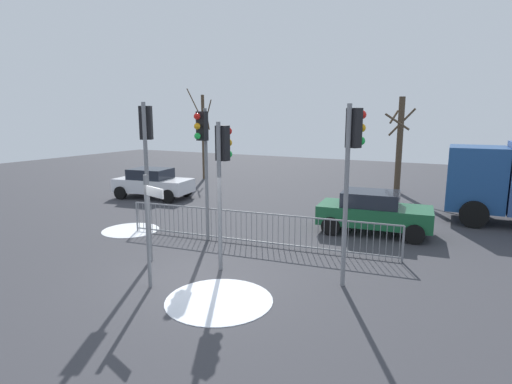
{
  "coord_description": "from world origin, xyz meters",
  "views": [
    {
      "loc": [
        5.83,
        -8.0,
        4.06
      ],
      "look_at": [
        0.27,
        2.67,
        1.82
      ],
      "focal_mm": 28.78,
      "sensor_mm": 36.0,
      "label": 1
    }
  ],
  "objects_px": {
    "bare_tree_centre": "(399,143)",
    "traffic_light_mid_right": "(352,155)",
    "bare_tree_left": "(203,135)",
    "traffic_light_rear_left": "(203,145)",
    "traffic_light_rear_right": "(223,162)",
    "car_white_far": "(153,183)",
    "car_green_near": "(373,211)",
    "direction_sign_post": "(149,226)",
    "traffic_light_foreground_right": "(147,146)"
  },
  "relations": [
    {
      "from": "traffic_light_mid_right",
      "to": "traffic_light_rear_left",
      "type": "distance_m",
      "value": 5.25
    },
    {
      "from": "traffic_light_mid_right",
      "to": "bare_tree_left",
      "type": "height_order",
      "value": "bare_tree_left"
    },
    {
      "from": "traffic_light_mid_right",
      "to": "car_green_near",
      "type": "relative_size",
      "value": 1.09
    },
    {
      "from": "traffic_light_mid_right",
      "to": "car_green_near",
      "type": "height_order",
      "value": "traffic_light_mid_right"
    },
    {
      "from": "bare_tree_centre",
      "to": "traffic_light_rear_left",
      "type": "bearing_deg",
      "value": -109.09
    },
    {
      "from": "traffic_light_foreground_right",
      "to": "car_green_near",
      "type": "distance_m",
      "value": 7.98
    },
    {
      "from": "car_white_far",
      "to": "bare_tree_left",
      "type": "relative_size",
      "value": 0.69
    },
    {
      "from": "traffic_light_mid_right",
      "to": "car_green_near",
      "type": "bearing_deg",
      "value": 124.02
    },
    {
      "from": "car_green_near",
      "to": "car_white_far",
      "type": "xyz_separation_m",
      "value": [
        -11.1,
        1.27,
        0.0
      ]
    },
    {
      "from": "traffic_light_rear_left",
      "to": "direction_sign_post",
      "type": "distance_m",
      "value": 4.16
    },
    {
      "from": "traffic_light_mid_right",
      "to": "traffic_light_rear_right",
      "type": "bearing_deg",
      "value": -142.86
    },
    {
      "from": "traffic_light_foreground_right",
      "to": "car_green_near",
      "type": "xyz_separation_m",
      "value": [
        5.03,
        5.68,
        -2.47
      ]
    },
    {
      "from": "traffic_light_rear_right",
      "to": "car_white_far",
      "type": "relative_size",
      "value": 0.98
    },
    {
      "from": "traffic_light_rear_right",
      "to": "direction_sign_post",
      "type": "distance_m",
      "value": 2.49
    },
    {
      "from": "bare_tree_centre",
      "to": "direction_sign_post",
      "type": "bearing_deg",
      "value": -101.34
    },
    {
      "from": "car_white_far",
      "to": "bare_tree_centre",
      "type": "height_order",
      "value": "bare_tree_centre"
    },
    {
      "from": "traffic_light_mid_right",
      "to": "traffic_light_rear_left",
      "type": "height_order",
      "value": "traffic_light_mid_right"
    },
    {
      "from": "traffic_light_rear_left",
      "to": "car_green_near",
      "type": "height_order",
      "value": "traffic_light_rear_left"
    },
    {
      "from": "traffic_light_foreground_right",
      "to": "car_white_far",
      "type": "bearing_deg",
      "value": 104.48
    },
    {
      "from": "traffic_light_foreground_right",
      "to": "traffic_light_rear_left",
      "type": "xyz_separation_m",
      "value": [
        0.36,
        2.15,
        -0.09
      ]
    },
    {
      "from": "car_green_near",
      "to": "bare_tree_centre",
      "type": "relative_size",
      "value": 0.79
    },
    {
      "from": "bare_tree_left",
      "to": "bare_tree_centre",
      "type": "height_order",
      "value": "bare_tree_left"
    },
    {
      "from": "traffic_light_mid_right",
      "to": "traffic_light_rear_right",
      "type": "height_order",
      "value": "traffic_light_mid_right"
    },
    {
      "from": "traffic_light_mid_right",
      "to": "direction_sign_post",
      "type": "relative_size",
      "value": 1.59
    },
    {
      "from": "traffic_light_rear_left",
      "to": "bare_tree_centre",
      "type": "xyz_separation_m",
      "value": [
        4.16,
        12.01,
        -0.51
      ]
    },
    {
      "from": "car_white_far",
      "to": "bare_tree_left",
      "type": "height_order",
      "value": "bare_tree_left"
    },
    {
      "from": "car_white_far",
      "to": "traffic_light_rear_left",
      "type": "bearing_deg",
      "value": -44.48
    },
    {
      "from": "bare_tree_centre",
      "to": "traffic_light_mid_right",
      "type": "bearing_deg",
      "value": -86.04
    },
    {
      "from": "car_green_near",
      "to": "car_white_far",
      "type": "relative_size",
      "value": 0.99
    },
    {
      "from": "direction_sign_post",
      "to": "bare_tree_left",
      "type": "height_order",
      "value": "bare_tree_left"
    },
    {
      "from": "direction_sign_post",
      "to": "car_green_near",
      "type": "xyz_separation_m",
      "value": [
        3.67,
        7.24,
        -0.77
      ]
    },
    {
      "from": "traffic_light_foreground_right",
      "to": "bare_tree_centre",
      "type": "bearing_deg",
      "value": 45.63
    },
    {
      "from": "traffic_light_mid_right",
      "to": "bare_tree_left",
      "type": "bearing_deg",
      "value": 164.93
    },
    {
      "from": "traffic_light_rear_left",
      "to": "bare_tree_centre",
      "type": "relative_size",
      "value": 0.85
    },
    {
      "from": "traffic_light_mid_right",
      "to": "traffic_light_foreground_right",
      "type": "relative_size",
      "value": 0.98
    },
    {
      "from": "traffic_light_rear_right",
      "to": "direction_sign_post",
      "type": "height_order",
      "value": "traffic_light_rear_right"
    },
    {
      "from": "direction_sign_post",
      "to": "bare_tree_centre",
      "type": "height_order",
      "value": "bare_tree_centre"
    },
    {
      "from": "traffic_light_rear_left",
      "to": "bare_tree_left",
      "type": "bearing_deg",
      "value": -52.7
    },
    {
      "from": "traffic_light_rear_left",
      "to": "direction_sign_post",
      "type": "relative_size",
      "value": 1.57
    },
    {
      "from": "car_white_far",
      "to": "bare_tree_centre",
      "type": "xyz_separation_m",
      "value": [
        10.59,
        7.21,
        1.87
      ]
    },
    {
      "from": "car_green_near",
      "to": "bare_tree_left",
      "type": "relative_size",
      "value": 0.69
    },
    {
      "from": "traffic_light_rear_right",
      "to": "traffic_light_rear_left",
      "type": "relative_size",
      "value": 0.91
    },
    {
      "from": "bare_tree_left",
      "to": "traffic_light_foreground_right",
      "type": "bearing_deg",
      "value": -60.96
    },
    {
      "from": "direction_sign_post",
      "to": "traffic_light_mid_right",
      "type": "bearing_deg",
      "value": 48.8
    },
    {
      "from": "traffic_light_foreground_right",
      "to": "traffic_light_rear_right",
      "type": "distance_m",
      "value": 2.26
    },
    {
      "from": "traffic_light_mid_right",
      "to": "traffic_light_foreground_right",
      "type": "xyz_separation_m",
      "value": [
        -5.44,
        -0.83,
        0.06
      ]
    },
    {
      "from": "traffic_light_foreground_right",
      "to": "direction_sign_post",
      "type": "distance_m",
      "value": 2.68
    },
    {
      "from": "direction_sign_post",
      "to": "traffic_light_rear_right",
      "type": "bearing_deg",
      "value": 85.32
    },
    {
      "from": "bare_tree_centre",
      "to": "car_green_near",
      "type": "bearing_deg",
      "value": -86.53
    },
    {
      "from": "traffic_light_rear_left",
      "to": "direction_sign_post",
      "type": "bearing_deg",
      "value": 107.78
    }
  ]
}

